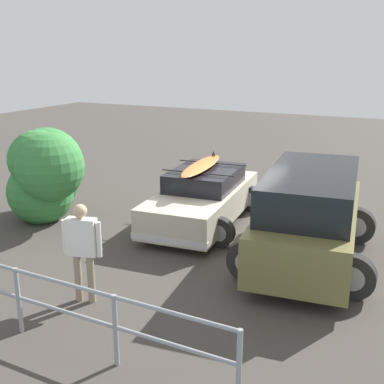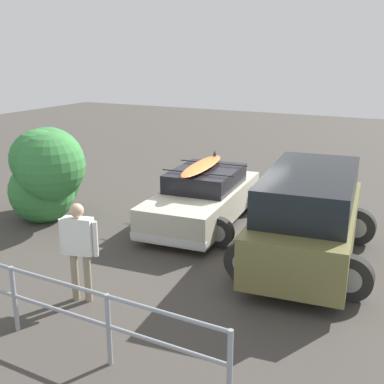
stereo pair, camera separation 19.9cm
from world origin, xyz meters
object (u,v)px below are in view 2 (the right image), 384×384
object	(u,v)px
bush_near_left	(46,174)
person_bystander	(79,243)
suv_car	(309,216)
sedan_car	(203,197)

from	to	relation	value
bush_near_left	person_bystander	bearing A→B (deg)	139.43
bush_near_left	suv_car	bearing A→B (deg)	-177.06
suv_car	bush_near_left	bearing A→B (deg)	2.94
sedan_car	person_bystander	bearing A→B (deg)	87.96
suv_car	person_bystander	bearing A→B (deg)	47.83
sedan_car	person_bystander	distance (m)	4.50
sedan_car	suv_car	xyz separation A→B (m)	(-2.86, 1.14, 0.32)
suv_car	person_bystander	size ratio (longest dim) A/B	2.72
sedan_car	person_bystander	world-z (taller)	person_bystander
sedan_car	bush_near_left	world-z (taller)	bush_near_left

